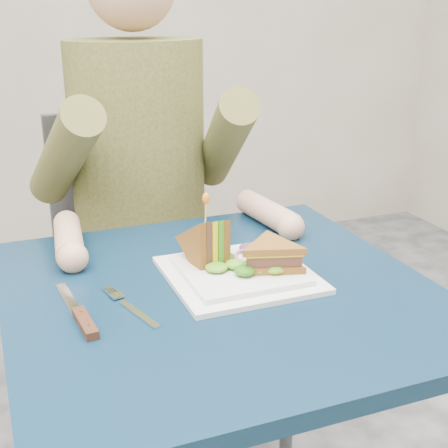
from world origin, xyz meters
name	(u,v)px	position (x,y,z in m)	size (l,w,h in m)	color
table	(220,327)	(0.00, 0.00, 0.65)	(0.75, 0.75, 0.73)	black
chair	(135,254)	(0.00, 0.66, 0.54)	(0.42, 0.40, 0.93)	#47474C
diner	(139,130)	(0.00, 0.55, 0.91)	(0.54, 0.59, 0.74)	#4C4B22
plate	(239,273)	(0.05, 0.03, 0.74)	(0.26, 0.26, 0.02)	white
sandwich_flat	(272,255)	(0.10, 0.00, 0.78)	(0.17, 0.17, 0.05)	brown
sandwich_upright	(206,245)	(0.00, 0.07, 0.78)	(0.08, 0.13, 0.13)	brown
fork	(131,307)	(-0.17, -0.02, 0.73)	(0.06, 0.18, 0.01)	silver
knife	(82,318)	(-0.25, -0.03, 0.74)	(0.04, 0.22, 0.02)	silver
toothpick	(206,213)	(0.00, 0.07, 0.85)	(0.00, 0.00, 0.06)	tan
toothpick_frill	(206,199)	(0.00, 0.07, 0.88)	(0.01, 0.01, 0.02)	orange
lettuce_spill	(239,260)	(0.05, 0.04, 0.76)	(0.15, 0.13, 0.02)	#337A14
onion_ring	(245,258)	(0.06, 0.03, 0.77)	(0.04, 0.04, 0.01)	#9E4C7A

